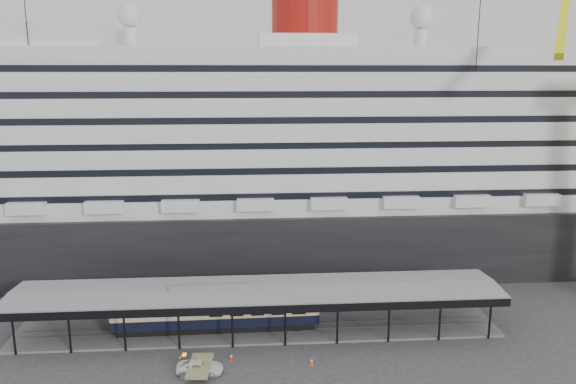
% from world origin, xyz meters
% --- Properties ---
extents(ground, '(200.00, 200.00, 0.00)m').
position_xyz_m(ground, '(0.00, 0.00, 0.00)').
color(ground, '#353537').
rests_on(ground, ground).
extents(cruise_ship, '(130.00, 30.00, 43.90)m').
position_xyz_m(cruise_ship, '(0.05, 32.00, 18.35)').
color(cruise_ship, black).
rests_on(cruise_ship, ground).
extents(platform_canopy, '(56.00, 9.18, 5.30)m').
position_xyz_m(platform_canopy, '(0.00, 5.00, 2.36)').
color(platform_canopy, slate).
rests_on(platform_canopy, ground).
extents(port_truck, '(4.80, 2.49, 1.29)m').
position_xyz_m(port_truck, '(-6.03, -4.31, 0.65)').
color(port_truck, white).
rests_on(port_truck, ground).
extents(pullman_carriage, '(23.69, 3.44, 23.21)m').
position_xyz_m(pullman_carriage, '(-4.81, 5.00, 2.80)').
color(pullman_carriage, black).
rests_on(pullman_carriage, ground).
extents(traffic_cone_left, '(0.38, 0.38, 0.68)m').
position_xyz_m(traffic_cone_left, '(-8.29, -1.76, 0.34)').
color(traffic_cone_left, '#D2430B').
rests_on(traffic_cone_left, ground).
extents(traffic_cone_mid, '(0.46, 0.46, 0.78)m').
position_xyz_m(traffic_cone_mid, '(-2.98, -1.96, 0.39)').
color(traffic_cone_mid, red).
rests_on(traffic_cone_mid, ground).
extents(traffic_cone_right, '(0.40, 0.40, 0.75)m').
position_xyz_m(traffic_cone_right, '(5.31, -3.47, 0.37)').
color(traffic_cone_right, orange).
rests_on(traffic_cone_right, ground).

